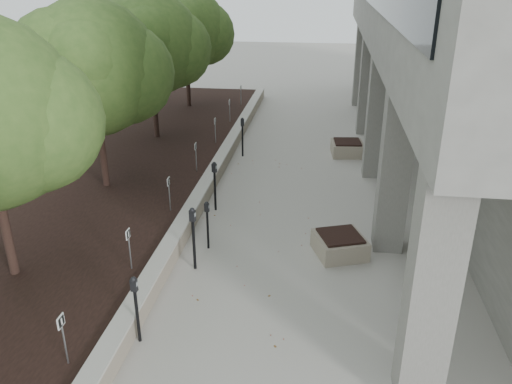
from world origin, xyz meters
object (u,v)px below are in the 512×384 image
Objects in this scene: parking_meter_2 at (208,225)px; crabapple_tree_3 at (96,96)px; parking_meter_1 at (137,310)px; parking_meter_5 at (242,137)px; planter_front at (340,244)px; parking_meter_4 at (215,186)px; planter_back at (347,148)px; crabapple_tree_5 at (186,48)px; crabapple_tree_4 at (152,66)px; parking_meter_3 at (194,239)px.

crabapple_tree_3 is at bearing 156.39° from parking_meter_2.
parking_meter_1 is 10.60m from parking_meter_5.
parking_meter_1 reaches higher than planter_front.
parking_meter_5 is at bearing 110.16° from parking_meter_4.
parking_meter_2 is 8.49m from planter_back.
crabapple_tree_4 is at bearing -90.00° from crabapple_tree_5.
crabapple_tree_4 is 9.71m from parking_meter_3.
crabapple_tree_4 reaches higher than parking_meter_4.
planter_back is at bearing 77.48° from parking_meter_3.
parking_meter_5 is at bearing -58.48° from crabapple_tree_5.
parking_meter_5 is (3.52, -0.74, -2.38)m from crabapple_tree_4.
crabapple_tree_4 reaches higher than parking_meter_5.
parking_meter_1 is 5.36m from planter_front.
crabapple_tree_3 reaches higher than parking_meter_3.
crabapple_tree_5 is at bearing 145.70° from planter_back.
crabapple_tree_3 is 4.24m from parking_meter_4.
crabapple_tree_5 is 16.83m from parking_meter_1.
crabapple_tree_4 is 4.31m from parking_meter_5.
planter_front is at bearing 14.91° from parking_meter_2.
parking_meter_4 is at bearing -57.57° from crabapple_tree_4.
crabapple_tree_5 is (0.00, 5.00, 0.00)m from crabapple_tree_4.
parking_meter_5 is (-0.24, 6.96, 0.10)m from parking_meter_2.
planter_front is 0.99× the size of planter_back.
parking_meter_2 is at bearing 95.03° from parking_meter_3.
parking_meter_1 is 3.67m from parking_meter_2.
crabapple_tree_5 is 13.48m from parking_meter_2.
crabapple_tree_3 is at bearing -90.00° from crabapple_tree_4.
parking_meter_4 is 4.12m from planter_front.
parking_meter_3 is 1.06× the size of parking_meter_5.
parking_meter_4 reaches higher than parking_meter_2.
planter_back is (3.63, 7.66, -0.37)m from parking_meter_2.
parking_meter_3 is (-0.10, -0.98, 0.14)m from parking_meter_2.
parking_meter_2 is 6.97m from parking_meter_5.
parking_meter_3 is at bearing -113.33° from planter_back.
crabapple_tree_5 is 4.74× the size of planter_back.
parking_meter_4 reaches higher than planter_back.
parking_meter_2 is at bearing -177.19° from planter_front.
planter_back is (0.37, 7.50, 0.00)m from planter_front.
crabapple_tree_5 is 14.36m from parking_meter_3.
parking_meter_3 is at bearing -83.68° from parking_meter_2.
parking_meter_5 is at bearing 101.83° from parking_meter_3.
crabapple_tree_4 is 7.92m from planter_back.
crabapple_tree_4 is 3.67× the size of parking_meter_5.
crabapple_tree_4 is 12.03m from parking_meter_1.
parking_meter_1 is 1.25× the size of planter_front.
planter_front is at bearing 29.62° from parking_meter_3.
crabapple_tree_3 reaches higher than parking_meter_2.
crabapple_tree_3 is 5.00m from crabapple_tree_4.
parking_meter_5 is at bearing 50.41° from crabapple_tree_3.
planter_front is at bearing -92.86° from planter_back.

